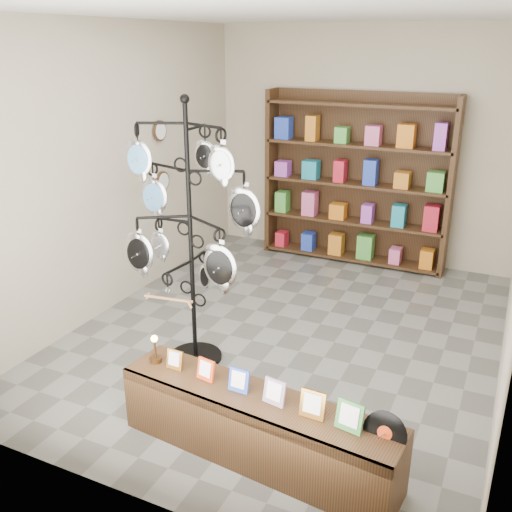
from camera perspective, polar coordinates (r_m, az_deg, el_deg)
The scene contains 6 objects.
ground at distance 5.87m, azimuth 3.14°, elevation -7.60°, with size 5.00×5.00×0.00m, color slate.
room_envelope at distance 5.25m, azimuth 3.54°, elevation 10.47°, with size 5.00×5.00×5.00m.
display_tree at distance 4.89m, azimuth -6.65°, elevation 3.94°, with size 1.23×1.05×2.39m.
front_shelf at distance 4.15m, azimuth 0.05°, elevation -16.76°, with size 2.09×0.63×0.73m.
back_shelving at distance 7.56m, azimuth 9.95°, elevation 7.01°, with size 2.42×0.36×2.20m.
wall_clocks at distance 6.93m, azimuth -9.47°, elevation 9.80°, with size 0.03×0.24×0.84m.
Camera 1 is at (1.91, -4.80, 2.78)m, focal length 40.00 mm.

